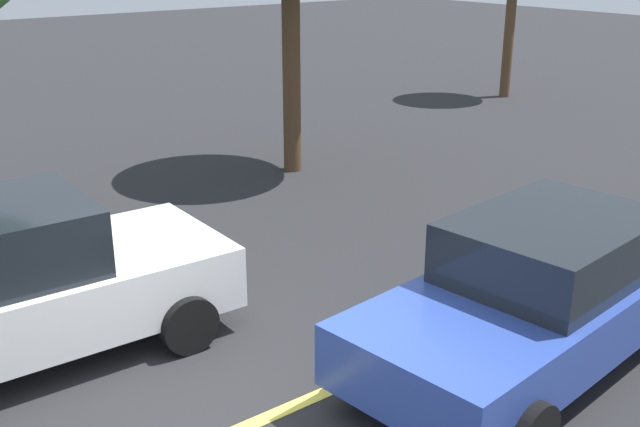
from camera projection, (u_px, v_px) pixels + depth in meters
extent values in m
plane|color=#262628|center=(246.00, 427.00, 6.87)|extent=(80.00, 80.00, 0.00)
cube|color=#E0D14C|center=(470.00, 329.00, 8.58)|extent=(28.00, 0.16, 0.01)
cube|color=white|center=(8.00, 302.00, 7.77)|extent=(4.62, 1.97, 0.69)
cylinder|color=black|center=(119.00, 266.00, 9.47)|extent=(0.64, 0.23, 0.64)
cylinder|color=black|center=(188.00, 324.00, 8.04)|extent=(0.64, 0.23, 0.64)
cube|color=#2D479E|center=(536.00, 307.00, 7.73)|extent=(4.73, 2.29, 0.62)
cube|color=black|center=(554.00, 246.00, 7.67)|extent=(2.35, 1.81, 0.62)
cylinder|color=black|center=(368.00, 356.00, 7.43)|extent=(0.66, 0.29, 0.64)
cylinder|color=black|center=(536.00, 267.00, 9.46)|extent=(0.66, 0.29, 0.64)
cylinder|color=#513823|center=(291.00, 72.00, 13.94)|extent=(0.34, 0.34, 3.75)
cylinder|color=#513823|center=(509.00, 31.00, 20.80)|extent=(0.28, 0.28, 3.64)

